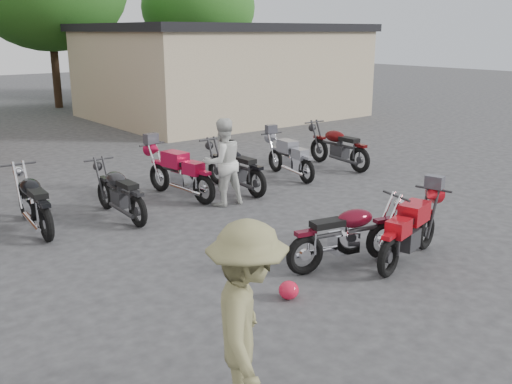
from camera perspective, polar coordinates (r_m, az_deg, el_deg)
ground at (r=8.26m, az=9.02°, el=-9.49°), size 90.00×90.00×0.00m
stucco_building at (r=24.50m, az=-3.46°, el=11.70°), size 10.00×8.00×3.50m
tree_2 at (r=28.63m, az=-19.90°, el=16.73°), size 7.04×7.04×8.80m
tree_3 at (r=32.20m, az=-5.73°, el=16.28°), size 6.08×6.08×7.60m
vintage_motorcycle at (r=8.81m, az=9.18°, el=-3.85°), size 2.06×1.07×1.14m
sportbike at (r=9.18m, az=15.17°, el=-3.47°), size 2.03×1.08×1.12m
helmet at (r=7.83m, az=3.29°, el=-9.77°), size 0.35×0.35×0.25m
person_light at (r=11.73m, az=-3.35°, el=2.99°), size 0.95×0.78×1.81m
person_tan at (r=5.22m, az=-0.85°, el=-13.20°), size 1.33×1.44×1.95m
row_bike_2 at (r=11.06m, az=-21.40°, el=-0.58°), size 0.82×2.08×1.18m
row_bike_3 at (r=11.28m, az=-13.52°, el=0.27°), size 0.65×1.95×1.13m
row_bike_4 at (r=12.41m, az=-7.69°, el=2.13°), size 0.97×2.13×1.19m
row_bike_5 at (r=12.86m, az=-2.15°, el=2.72°), size 0.68×2.04×1.18m
row_bike_6 at (r=14.07m, az=3.40°, el=3.67°), size 0.88×1.96×1.10m
row_bike_7 at (r=15.27m, az=8.19°, el=4.75°), size 0.79×2.14×1.23m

